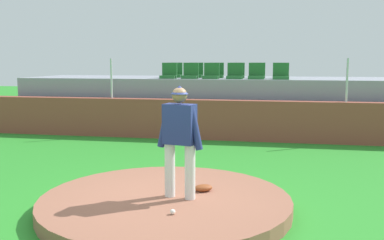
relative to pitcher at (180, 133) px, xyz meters
name	(u,v)px	position (x,y,z in m)	size (l,w,h in m)	color
ground_plane	(165,210)	(-0.23, 0.01, -1.20)	(60.00, 60.00, 0.00)	#2A8A28
pitchers_mound	(165,203)	(-0.23, 0.01, -1.10)	(3.86, 3.86, 0.21)	#965C47
pitcher	(180,133)	(0.00, 0.00, 0.00)	(0.75, 0.34, 1.71)	silver
baseball	(173,212)	(0.06, -0.75, -0.96)	(0.07, 0.07, 0.07)	white
fielding_glove	(203,188)	(0.30, 0.39, -0.94)	(0.30, 0.20, 0.11)	brown
brick_barrier	(218,120)	(-0.23, 6.24, -0.62)	(15.30, 0.40, 1.16)	brown
fence_post_left	(111,78)	(-3.49, 6.24, 0.56)	(0.06, 0.06, 1.20)	silver
fence_post_right	(347,80)	(3.31, 6.24, 0.56)	(0.06, 0.06, 1.20)	silver
bleacher_platform	(226,103)	(-0.23, 8.32, -0.34)	(13.47, 3.11, 1.73)	gray
stadium_chair_0	(169,74)	(-1.96, 7.29, 0.68)	(0.48, 0.44, 0.50)	#21622A
stadium_chair_1	(190,74)	(-1.26, 7.31, 0.68)	(0.48, 0.44, 0.50)	#21622A
stadium_chair_2	(211,74)	(-0.60, 7.32, 0.68)	(0.48, 0.44, 0.50)	#21622A
stadium_chair_3	(235,74)	(0.14, 7.32, 0.68)	(0.48, 0.44, 0.50)	#21622A
stadium_chair_4	(256,74)	(0.80, 7.31, 0.68)	(0.48, 0.44, 0.50)	#21622A
stadium_chair_5	(281,74)	(1.54, 7.28, 0.68)	(0.48, 0.44, 0.50)	#21622A
stadium_chair_6	(175,73)	(-1.98, 8.23, 0.68)	(0.48, 0.44, 0.50)	#21622A
stadium_chair_7	(196,73)	(-1.26, 8.21, 0.68)	(0.48, 0.44, 0.50)	#21622A
stadium_chair_8	(216,73)	(-0.56, 8.18, 0.68)	(0.48, 0.44, 0.50)	#21622A
stadium_chair_9	(237,73)	(0.13, 8.17, 0.68)	(0.48, 0.44, 0.50)	#21622A
stadium_chair_10	(258,73)	(0.80, 8.19, 0.68)	(0.48, 0.44, 0.50)	#21622A
stadium_chair_11	(280,73)	(1.53, 8.18, 0.68)	(0.48, 0.44, 0.50)	#21622A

